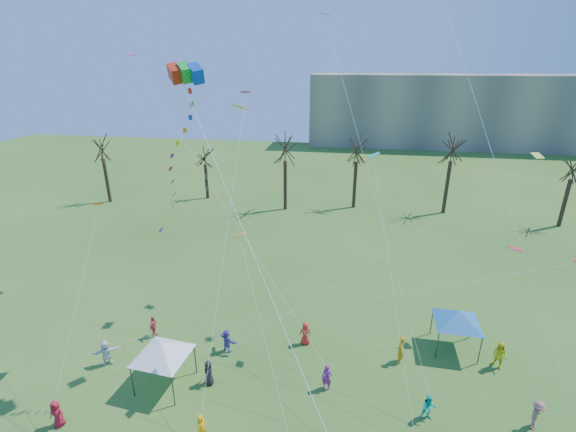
% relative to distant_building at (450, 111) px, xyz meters
% --- Properties ---
extents(distant_building, '(60.00, 14.00, 15.00)m').
position_rel_distant_building_xyz_m(distant_building, '(0.00, 0.00, 0.00)').
color(distant_building, gray).
rests_on(distant_building, ground).
extents(bare_tree_row, '(69.94, 8.17, 10.26)m').
position_rel_distant_building_xyz_m(bare_tree_row, '(-18.50, -45.83, -0.85)').
color(bare_tree_row, black).
rests_on(bare_tree_row, ground).
extents(big_box_kite, '(6.34, 6.95, 21.56)m').
position_rel_distant_building_xyz_m(big_box_kite, '(-28.94, -75.70, 5.32)').
color(big_box_kite, red).
rests_on(big_box_kite, ground).
extents(canopy_tent_white, '(3.91, 3.91, 2.95)m').
position_rel_distant_building_xyz_m(canopy_tent_white, '(-30.54, -77.13, -5.00)').
color(canopy_tent_white, '#3F3F44').
rests_on(canopy_tent_white, ground).
extents(canopy_tent_blue, '(3.88, 3.88, 2.91)m').
position_rel_distant_building_xyz_m(canopy_tent_blue, '(-13.27, -71.14, -5.03)').
color(canopy_tent_blue, '#3F3F44').
rests_on(canopy_tent_blue, ground).
extents(festival_crowd, '(26.23, 10.46, 1.86)m').
position_rel_distant_building_xyz_m(festival_crowd, '(-21.79, -76.85, -6.65)').
color(festival_crowd, '#B2162B').
rests_on(festival_crowd, ground).
extents(small_kites_aloft, '(29.51, 16.28, 33.13)m').
position_rel_distant_building_xyz_m(small_kites_aloft, '(-22.87, -70.59, 5.46)').
color(small_kites_aloft, '#FC360D').
rests_on(small_kites_aloft, ground).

